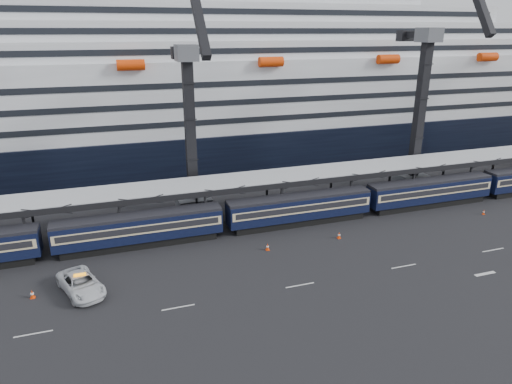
# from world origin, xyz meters

# --- Properties ---
(ground) EXTENTS (260.00, 260.00, 0.00)m
(ground) POSITION_xyz_m (0.00, 0.00, 0.00)
(ground) COLOR black
(ground) RESTS_ON ground
(lane_markings) EXTENTS (111.00, 4.27, 0.02)m
(lane_markings) POSITION_xyz_m (8.15, -5.23, 0.01)
(lane_markings) COLOR beige
(lane_markings) RESTS_ON ground
(train) EXTENTS (133.05, 3.00, 4.05)m
(train) POSITION_xyz_m (-4.65, 10.00, 2.20)
(train) COLOR black
(train) RESTS_ON ground
(canopy) EXTENTS (130.00, 6.25, 5.53)m
(canopy) POSITION_xyz_m (0.00, 14.00, 5.25)
(canopy) COLOR #A1A3A9
(canopy) RESTS_ON ground
(cruise_ship) EXTENTS (214.09, 28.84, 34.00)m
(cruise_ship) POSITION_xyz_m (-1.08, 45.99, 12.34)
(cruise_ship) COLOR black
(cruise_ship) RESTS_ON ground
(crane_dark_near) EXTENTS (4.50, 17.75, 35.08)m
(crane_dark_near) POSITION_xyz_m (-20.00, 18.59, 11.93)
(crane_dark_near) COLOR #4A4C52
(crane_dark_near) RESTS_ON ground
(crane_dark_mid) EXTENTS (4.50, 18.24, 39.64)m
(crane_dark_mid) POSITION_xyz_m (15.00, 17.59, 13.36)
(crane_dark_mid) COLOR #4A4C52
(crane_dark_mid) RESTS_ON ground
(pickup_truck) EXTENTS (5.11, 7.18, 1.82)m
(pickup_truck) POSITION_xyz_m (-34.30, 1.47, 0.91)
(pickup_truck) COLOR silver
(pickup_truck) RESTS_ON ground
(traffic_cone_b) EXTENTS (0.43, 0.43, 0.86)m
(traffic_cone_b) POSITION_xyz_m (-38.68, 1.89, 0.43)
(traffic_cone_b) COLOR #E33907
(traffic_cone_b) RESTS_ON ground
(traffic_cone_c) EXTENTS (0.41, 0.41, 0.83)m
(traffic_cone_c) POSITION_xyz_m (-14.44, 4.18, 0.41)
(traffic_cone_c) COLOR #E33907
(traffic_cone_c) RESTS_ON ground
(traffic_cone_d) EXTENTS (0.43, 0.43, 0.85)m
(traffic_cone_d) POSITION_xyz_m (-5.23, 4.36, 0.42)
(traffic_cone_d) COLOR #E33907
(traffic_cone_d) RESTS_ON ground
(traffic_cone_e) EXTENTS (0.34, 0.34, 0.68)m
(traffic_cone_e) POSITION_xyz_m (17.07, 4.87, 0.34)
(traffic_cone_e) COLOR #E33907
(traffic_cone_e) RESTS_ON ground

